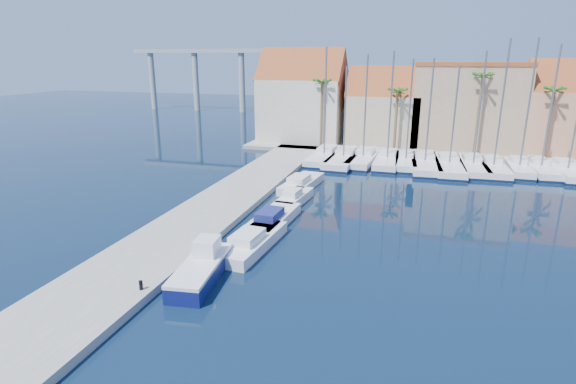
# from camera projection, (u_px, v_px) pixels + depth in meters

# --- Properties ---
(ground) EXTENTS (260.00, 260.00, 0.00)m
(ground) POSITION_uv_depth(u_px,v_px,m) (257.00, 315.00, 22.89)
(ground) COLOR black
(ground) RESTS_ON ground
(quay_west) EXTENTS (6.00, 77.00, 0.50)m
(quay_west) POSITION_uv_depth(u_px,v_px,m) (212.00, 210.00, 37.66)
(quay_west) COLOR gray
(quay_west) RESTS_ON ground
(shore_north) EXTENTS (54.00, 16.00, 0.50)m
(shore_north) POSITION_uv_depth(u_px,v_px,m) (439.00, 147.00, 64.16)
(shore_north) COLOR gray
(shore_north) RESTS_ON ground
(bollard) EXTENTS (0.21, 0.21, 0.52)m
(bollard) POSITION_uv_depth(u_px,v_px,m) (141.00, 285.00, 24.27)
(bollard) COLOR black
(bollard) RESTS_ON quay_west
(fishing_boat) EXTENTS (2.77, 6.31, 2.14)m
(fishing_boat) POSITION_uv_depth(u_px,v_px,m) (202.00, 268.00, 26.41)
(fishing_boat) COLOR #0E1455
(fishing_boat) RESTS_ON ground
(motorboat_west_0) EXTENTS (2.90, 7.48, 1.40)m
(motorboat_west_0) POSITION_uv_depth(u_px,v_px,m) (251.00, 242.00, 30.66)
(motorboat_west_0) COLOR white
(motorboat_west_0) RESTS_ON ground
(motorboat_west_1) EXTENTS (2.68, 7.18, 1.40)m
(motorboat_west_1) POSITION_uv_depth(u_px,v_px,m) (272.00, 219.00, 34.97)
(motorboat_west_1) COLOR white
(motorboat_west_1) RESTS_ON ground
(motorboat_west_2) EXTENTS (2.29, 5.63, 1.40)m
(motorboat_west_2) POSITION_uv_depth(u_px,v_px,m) (294.00, 198.00, 40.25)
(motorboat_west_2) COLOR white
(motorboat_west_2) RESTS_ON ground
(motorboat_west_3) EXTENTS (3.10, 7.56, 1.40)m
(motorboat_west_3) POSITION_uv_depth(u_px,v_px,m) (301.00, 183.00, 44.91)
(motorboat_west_3) COLOR white
(motorboat_west_3) RESTS_ON ground
(sailboat_0) EXTENTS (3.14, 11.12, 13.80)m
(sailboat_0) POSITION_uv_depth(u_px,v_px,m) (325.00, 156.00, 57.04)
(sailboat_0) COLOR white
(sailboat_0) RESTS_ON ground
(sailboat_1) EXTENTS (3.63, 12.15, 11.61)m
(sailboat_1) POSITION_uv_depth(u_px,v_px,m) (345.00, 158.00, 55.87)
(sailboat_1) COLOR white
(sailboat_1) RESTS_ON ground
(sailboat_2) EXTENTS (3.59, 11.03, 12.94)m
(sailboat_2) POSITION_uv_depth(u_px,v_px,m) (364.00, 158.00, 55.80)
(sailboat_2) COLOR white
(sailboat_2) RESTS_ON ground
(sailboat_3) EXTENTS (2.81, 10.31, 13.26)m
(sailboat_3) POSITION_uv_depth(u_px,v_px,m) (388.00, 160.00, 54.79)
(sailboat_3) COLOR white
(sailboat_3) RESTS_ON ground
(sailboat_4) EXTENTS (2.90, 9.36, 12.42)m
(sailboat_4) POSITION_uv_depth(u_px,v_px,m) (406.00, 161.00, 54.08)
(sailboat_4) COLOR white
(sailboat_4) RESTS_ON ground
(sailboat_5) EXTENTS (4.02, 12.18, 12.55)m
(sailboat_5) POSITION_uv_depth(u_px,v_px,m) (424.00, 163.00, 53.42)
(sailboat_5) COLOR white
(sailboat_5) RESTS_ON ground
(sailboat_6) EXTENTS (3.48, 11.68, 11.83)m
(sailboat_6) POSITION_uv_depth(u_px,v_px,m) (449.00, 165.00, 52.32)
(sailboat_6) COLOR white
(sailboat_6) RESTS_ON ground
(sailboat_7) EXTENTS (3.27, 10.61, 13.25)m
(sailboat_7) POSITION_uv_depth(u_px,v_px,m) (472.00, 165.00, 52.02)
(sailboat_7) COLOR white
(sailboat_7) RESTS_ON ground
(sailboat_8) EXTENTS (2.98, 10.01, 14.50)m
(sailboat_8) POSITION_uv_depth(u_px,v_px,m) (492.00, 167.00, 51.24)
(sailboat_8) COLOR white
(sailboat_8) RESTS_ON ground
(sailboat_9) EXTENTS (2.40, 8.52, 14.59)m
(sailboat_9) POSITION_uv_depth(u_px,v_px,m) (519.00, 167.00, 50.84)
(sailboat_9) COLOR white
(sailboat_9) RESTS_ON ground
(sailboat_10) EXTENTS (2.99, 9.50, 13.90)m
(sailboat_10) POSITION_uv_depth(u_px,v_px,m) (539.00, 168.00, 50.67)
(sailboat_10) COLOR white
(sailboat_10) RESTS_ON ground
(sailboat_11) EXTENTS (2.72, 9.65, 14.39)m
(sailboat_11) POSITION_uv_depth(u_px,v_px,m) (566.00, 170.00, 49.53)
(sailboat_11) COLOR white
(sailboat_11) RESTS_ON ground
(building_0) EXTENTS (12.30, 9.00, 13.50)m
(building_0) POSITION_uv_depth(u_px,v_px,m) (303.00, 100.00, 66.88)
(building_0) COLOR beige
(building_0) RESTS_ON shore_north
(building_1) EXTENTS (10.30, 8.00, 11.00)m
(building_1) POSITION_uv_depth(u_px,v_px,m) (384.00, 111.00, 63.96)
(building_1) COLOR tan
(building_1) RESTS_ON shore_north
(building_2) EXTENTS (14.20, 10.20, 11.50)m
(building_2) POSITION_uv_depth(u_px,v_px,m) (466.00, 105.00, 61.61)
(building_2) COLOR tan
(building_2) RESTS_ON shore_north
(building_3) EXTENTS (10.30, 8.00, 12.00)m
(building_3) POSITION_uv_depth(u_px,v_px,m) (566.00, 112.00, 57.53)
(building_3) COLOR tan
(building_3) RESTS_ON shore_north
(palm_0) EXTENTS (2.60, 2.60, 10.15)m
(palm_0) POSITION_uv_depth(u_px,v_px,m) (322.00, 84.00, 60.46)
(palm_0) COLOR brown
(palm_0) RESTS_ON shore_north
(palm_1) EXTENTS (2.60, 2.60, 9.15)m
(palm_1) POSITION_uv_depth(u_px,v_px,m) (398.00, 93.00, 58.01)
(palm_1) COLOR brown
(palm_1) RESTS_ON shore_north
(palm_2) EXTENTS (2.60, 2.60, 11.15)m
(palm_2) POSITION_uv_depth(u_px,v_px,m) (483.00, 79.00, 54.74)
(palm_2) COLOR brown
(palm_2) RESTS_ON shore_north
(palm_3) EXTENTS (2.60, 2.60, 9.65)m
(palm_3) POSITION_uv_depth(u_px,v_px,m) (554.00, 92.00, 52.97)
(palm_3) COLOR brown
(palm_3) RESTS_ON shore_north
(viaduct) EXTENTS (48.00, 2.20, 14.45)m
(viaduct) POSITION_uv_depth(u_px,v_px,m) (222.00, 68.00, 105.85)
(viaduct) COLOR #9E9E99
(viaduct) RESTS_ON ground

